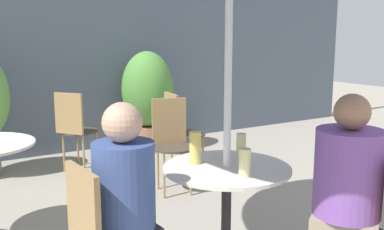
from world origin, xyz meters
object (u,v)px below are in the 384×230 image
(bistro_chair_2, at_px, (179,126))
(seated_person_0, at_px, (127,195))
(beer_glass_0, at_px, (195,148))
(beer_glass_2, at_px, (241,146))
(bistro_chair_1, at_px, (372,222))
(seated_person_1, at_px, (344,186))
(cafe_table_near, at_px, (226,193))
(bistro_chair_3, at_px, (74,125))
(potted_plant_1, at_px, (148,95))
(beer_glass_1, at_px, (245,162))
(bistro_chair_5, at_px, (171,136))

(bistro_chair_2, relative_size, seated_person_0, 0.75)
(seated_person_0, height_order, beer_glass_0, seated_person_0)
(seated_person_0, bearing_deg, beer_glass_2, -84.87)
(bistro_chair_1, bearing_deg, seated_person_1, -90.00)
(cafe_table_near, height_order, bistro_chair_3, bistro_chair_3)
(cafe_table_near, height_order, potted_plant_1, potted_plant_1)
(cafe_table_near, relative_size, bistro_chair_2, 0.84)
(seated_person_0, distance_m, potted_plant_1, 3.66)
(beer_glass_0, xyz_separation_m, beer_glass_2, (0.30, -0.06, -0.02))
(bistro_chair_3, distance_m, potted_plant_1, 1.23)
(beer_glass_1, bearing_deg, bistro_chair_2, 69.11)
(cafe_table_near, relative_size, bistro_chair_1, 0.84)
(bistro_chair_3, xyz_separation_m, beer_glass_2, (0.28, -2.63, 0.29))
(bistro_chair_5, bearing_deg, beer_glass_1, -92.33)
(bistro_chair_5, height_order, seated_person_1, seated_person_1)
(bistro_chair_2, xyz_separation_m, bistro_chair_3, (-0.95, 0.67, 0.00))
(bistro_chair_2, xyz_separation_m, beer_glass_2, (-0.66, -1.96, 0.29))
(bistro_chair_2, distance_m, potted_plant_1, 1.17)
(bistro_chair_2, distance_m, beer_glass_0, 2.15)
(beer_glass_1, height_order, beer_glass_2, beer_glass_2)
(cafe_table_near, xyz_separation_m, beer_glass_2, (0.18, 0.09, 0.25))
(beer_glass_2, xyz_separation_m, potted_plant_1, (0.83, 3.10, -0.09))
(bistro_chair_5, bearing_deg, seated_person_1, -79.67)
(bistro_chair_3, bearing_deg, potted_plant_1, -104.73)
(bistro_chair_3, relative_size, beer_glass_2, 5.57)
(beer_glass_0, bearing_deg, bistro_chair_2, 63.06)
(bistro_chair_2, height_order, bistro_chair_5, same)
(bistro_chair_2, height_order, potted_plant_1, potted_plant_1)
(cafe_table_near, xyz_separation_m, potted_plant_1, (1.01, 3.19, 0.15))
(bistro_chair_1, bearing_deg, bistro_chair_2, -132.73)
(bistro_chair_2, distance_m, seated_person_0, 2.60)
(seated_person_0, height_order, beer_glass_1, seated_person_0)
(bistro_chair_3, distance_m, seated_person_0, 2.84)
(bistro_chair_1, distance_m, seated_person_0, 1.31)
(seated_person_1, relative_size, beer_glass_2, 7.55)
(bistro_chair_5, distance_m, beer_glass_1, 1.98)
(beer_glass_1, relative_size, beer_glass_2, 0.96)
(bistro_chair_2, distance_m, bistro_chair_3, 1.16)
(beer_glass_0, height_order, beer_glass_1, beer_glass_0)
(beer_glass_2, bearing_deg, seated_person_1, -71.99)
(bistro_chair_3, height_order, potted_plant_1, potted_plant_1)
(bistro_chair_2, relative_size, seated_person_1, 0.74)
(potted_plant_1, bearing_deg, cafe_table_near, -107.59)
(bistro_chair_1, xyz_separation_m, bistro_chair_5, (0.07, 2.35, 0.00))
(bistro_chair_2, relative_size, potted_plant_1, 0.69)
(cafe_table_near, relative_size, bistro_chair_3, 0.84)
(seated_person_0, height_order, seated_person_1, seated_person_1)
(bistro_chair_3, relative_size, seated_person_1, 0.74)
(bistro_chair_5, bearing_deg, bistro_chair_2, 65.70)
(beer_glass_0, bearing_deg, bistro_chair_5, 66.40)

